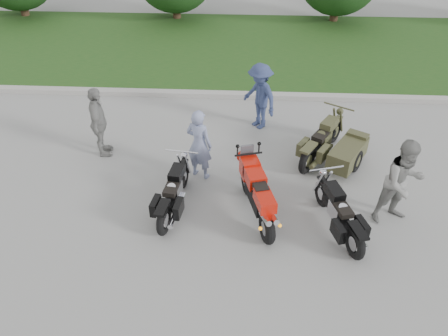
# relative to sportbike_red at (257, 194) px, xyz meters

# --- Properties ---
(ground) EXTENTS (80.00, 80.00, 0.00)m
(ground) POSITION_rel_sportbike_red_xyz_m (-0.52, -0.52, -0.60)
(ground) COLOR gray
(ground) RESTS_ON ground
(curb) EXTENTS (60.00, 0.30, 0.15)m
(curb) POSITION_rel_sportbike_red_xyz_m (-0.52, 5.48, -0.53)
(curb) COLOR #A19E97
(curb) RESTS_ON ground
(grass_strip) EXTENTS (60.00, 8.00, 0.14)m
(grass_strip) POSITION_rel_sportbike_red_xyz_m (-0.52, 9.63, -0.53)
(grass_strip) COLOR #32501B
(grass_strip) RESTS_ON ground
(sportbike_red) EXTENTS (0.80, 2.13, 1.03)m
(sportbike_red) POSITION_rel_sportbike_red_xyz_m (0.00, 0.00, 0.00)
(sportbike_red) COLOR black
(sportbike_red) RESTS_ON ground
(cruiser_left) EXTENTS (0.46, 2.11, 0.81)m
(cruiser_left) POSITION_rel_sportbike_red_xyz_m (-1.74, 0.10, -0.19)
(cruiser_left) COLOR black
(cruiser_left) RESTS_ON ground
(cruiser_right) EXTENTS (0.78, 2.08, 0.82)m
(cruiser_right) POSITION_rel_sportbike_red_xyz_m (1.63, -0.35, -0.19)
(cruiser_right) COLOR black
(cruiser_right) RESTS_ON ground
(cruiser_sidecar) EXTENTS (1.79, 2.15, 0.89)m
(cruiser_sidecar) POSITION_rel_sportbike_red_xyz_m (1.91, 2.03, -0.19)
(cruiser_sidecar) COLOR black
(cruiser_sidecar) RESTS_ON ground
(person_stripe) EXTENTS (0.74, 0.63, 1.72)m
(person_stripe) POSITION_rel_sportbike_red_xyz_m (-1.31, 1.37, 0.25)
(person_stripe) COLOR #7E88AB
(person_stripe) RESTS_ON ground
(person_grey) EXTENTS (1.09, 0.96, 1.86)m
(person_grey) POSITION_rel_sportbike_red_xyz_m (2.83, 0.10, 0.33)
(person_grey) COLOR gray
(person_grey) RESTS_ON ground
(person_denim) EXTENTS (1.26, 1.34, 1.82)m
(person_denim) POSITION_rel_sportbike_red_xyz_m (0.07, 3.74, 0.31)
(person_denim) COLOR navy
(person_denim) RESTS_ON ground
(person_back) EXTENTS (0.62, 1.11, 1.79)m
(person_back) POSITION_rel_sportbike_red_xyz_m (-3.82, 2.15, 0.29)
(person_back) COLOR gray
(person_back) RESTS_ON ground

